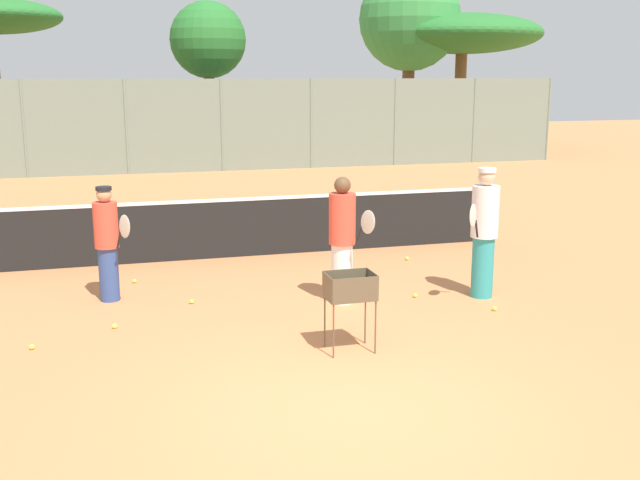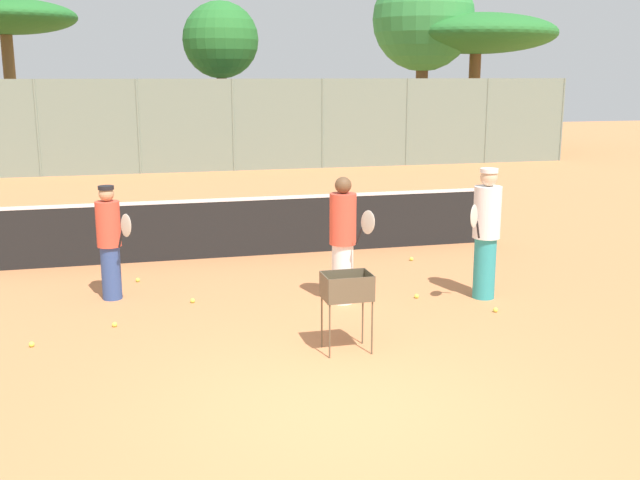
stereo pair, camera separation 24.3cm
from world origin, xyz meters
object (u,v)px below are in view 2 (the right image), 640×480
Objects in this scene: tennis_net at (243,226)px; parked_car at (222,146)px; player_white_outfit at (486,232)px; player_red_cap at (110,241)px; ball_cart at (345,293)px; player_yellow_shirt at (343,239)px.

tennis_net is 2.32× the size of parked_car.
player_white_outfit reaches higher than player_red_cap.
parked_car is at bearing 84.42° from tennis_net.
tennis_net is at bearing -93.75° from player_white_outfit.
parked_car reaches higher than ball_cart.
tennis_net is at bearing 94.99° from ball_cart.
player_yellow_shirt reaches higher than ball_cart.
ball_cart is 0.22× the size of parked_car.
player_yellow_shirt is at bearing -91.53° from parked_car.
player_white_outfit is 3.02m from ball_cart.
player_yellow_shirt is at bearing 74.58° from ball_cart.
player_white_outfit is 2.08m from player_yellow_shirt.
parked_car is at bearing 139.40° from player_red_cap.
player_white_outfit reaches higher than ball_cart.
parked_car is (1.41, 14.47, 0.10)m from tennis_net.
player_yellow_shirt is 0.43× the size of parked_car.
player_red_cap is at bearing -128.63° from player_yellow_shirt.
player_yellow_shirt reaches higher than parked_car.
player_yellow_shirt is 17.62m from parked_car.
player_white_outfit is at bearing 31.37° from ball_cart.
ball_cart is at bearing -13.68° from player_white_outfit.
parked_car is (0.47, 17.61, -0.27)m from player_yellow_shirt.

